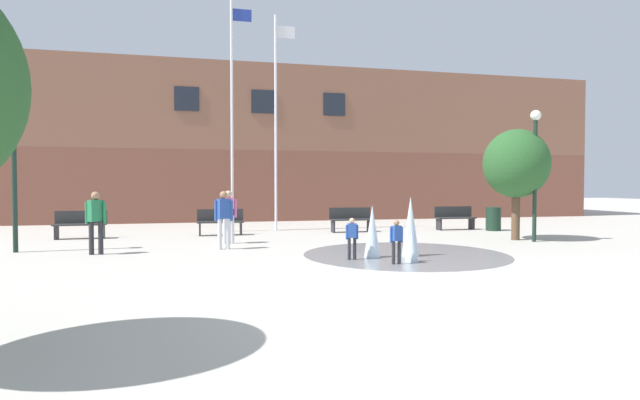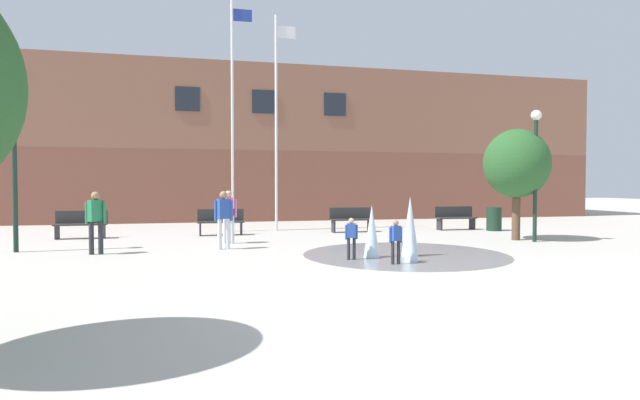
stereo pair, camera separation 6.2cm
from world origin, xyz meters
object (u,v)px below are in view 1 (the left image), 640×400
at_px(adult_watching, 224,215).
at_px(park_bench_under_right_flagpole, 351,219).
at_px(park_bench_center, 220,221).
at_px(lamp_post_left_lane, 14,152).
at_px(flagpole_left, 233,109).
at_px(lamp_post_right_lane, 535,156).
at_px(adult_in_red, 96,218).
at_px(park_bench_far_left, 80,224).
at_px(child_in_fountain, 396,238).
at_px(trash_can, 493,219).
at_px(teen_by_trashcan, 228,212).
at_px(street_tree_near_building, 516,164).
at_px(child_with_pink_shirt, 352,235).
at_px(flagpole_right, 276,117).
at_px(park_bench_far_right, 455,217).

bearing_deg(adult_watching, park_bench_under_right_flagpole, 12.66).
xyz_separation_m(park_bench_center, lamp_post_left_lane, (-5.36, -3.29, 2.14)).
xyz_separation_m(flagpole_left, lamp_post_right_lane, (8.87, -5.60, -1.99)).
height_order(adult_in_red, flagpole_left, flagpole_left).
relative_size(park_bench_far_left, lamp_post_right_lane, 0.39).
distance_m(child_in_fountain, lamp_post_right_lane, 6.91).
relative_size(park_bench_center, trash_can, 1.78).
relative_size(teen_by_trashcan, lamp_post_left_lane, 0.40).
distance_m(child_in_fountain, street_tree_near_building, 6.91).
bearing_deg(child_with_pink_shirt, park_bench_far_left, 153.93).
height_order(park_bench_under_right_flagpole, child_with_pink_shirt, child_with_pink_shirt).
xyz_separation_m(adult_in_red, child_with_pink_shirt, (6.04, -2.32, -0.35)).
bearing_deg(trash_can, adult_in_red, -165.16).
bearing_deg(lamp_post_left_lane, child_with_pink_shirt, -21.64).
height_order(lamp_post_right_lane, trash_can, lamp_post_right_lane).
xyz_separation_m(child_in_fountain, flagpole_right, (-1.40, 8.73, 3.79)).
height_order(child_with_pink_shirt, lamp_post_left_lane, lamp_post_left_lane).
xyz_separation_m(teen_by_trashcan, flagpole_left, (0.37, 3.92, 3.69)).
height_order(child_with_pink_shirt, lamp_post_right_lane, lamp_post_right_lane).
bearing_deg(park_bench_center, child_with_pink_shirt, -66.71).
bearing_deg(park_bench_far_right, lamp_post_left_lane, -166.81).
height_order(teen_by_trashcan, flagpole_right, flagpole_right).
height_order(teen_by_trashcan, trash_can, teen_by_trashcan).
distance_m(park_bench_center, adult_watching, 3.94).
height_order(park_bench_under_right_flagpole, teen_by_trashcan, teen_by_trashcan).
relative_size(adult_watching, flagpole_left, 0.18).
distance_m(park_bench_far_right, flagpole_right, 7.97).
bearing_deg(child_in_fountain, child_with_pink_shirt, 113.55).
bearing_deg(flagpole_right, street_tree_near_building, -35.91).
bearing_deg(lamp_post_left_lane, park_bench_center, 31.56).
height_order(park_bench_far_right, lamp_post_left_lane, lamp_post_left_lane).
distance_m(park_bench_under_right_flagpole, child_in_fountain, 7.56).
bearing_deg(street_tree_near_building, flagpole_right, 144.09).
relative_size(park_bench_center, child_in_fountain, 1.62).
relative_size(park_bench_under_right_flagpole, park_bench_far_right, 1.00).
relative_size(park_bench_far_right, flagpole_left, 0.18).
bearing_deg(child_in_fountain, flagpole_left, 91.02).
xyz_separation_m(flagpole_right, lamp_post_left_lane, (-7.53, -4.63, -1.75)).
height_order(park_bench_far_left, street_tree_near_building, street_tree_near_building).
bearing_deg(park_bench_far_left, street_tree_near_building, -14.78).
bearing_deg(lamp_post_left_lane, flagpole_left, 38.26).
height_order(child_in_fountain, adult_in_red, adult_in_red).
xyz_separation_m(flagpole_right, street_tree_near_building, (6.95, -5.03, -1.94)).
bearing_deg(park_bench_far_right, street_tree_near_building, -88.46).
distance_m(adult_watching, teen_by_trashcan, 1.34).
relative_size(child_in_fountain, flagpole_right, 0.12).
height_order(child_in_fountain, street_tree_near_building, street_tree_near_building).
bearing_deg(park_bench_far_right, child_with_pink_shirt, -133.22).
distance_m(flagpole_right, street_tree_near_building, 8.80).
height_order(park_bench_far_right, child_with_pink_shirt, child_with_pink_shirt).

